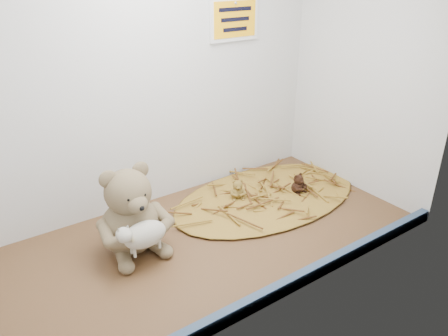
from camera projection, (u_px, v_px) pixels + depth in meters
alcove_shell at (186, 76)px, 111.13cm from camera, size 120.40×60.20×90.40cm
front_rail at (276, 291)px, 101.54cm from camera, size 119.28×2.20×3.60cm
straw_bed at (268, 196)px, 145.54cm from camera, size 68.95×40.04×1.33cm
main_teddy at (129, 209)px, 114.58cm from camera, size 20.24×21.34×24.77cm
toy_lamb at (145, 235)px, 109.28cm from camera, size 14.86×9.07×9.60cm
mini_teddy_tan at (238, 188)px, 142.12cm from camera, size 7.23×7.36×6.57cm
mini_teddy_brown at (298, 182)px, 145.56cm from camera, size 6.31×6.56×6.76cm
wall_sign at (234, 19)px, 137.56cm from camera, size 16.00×1.20×11.00cm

